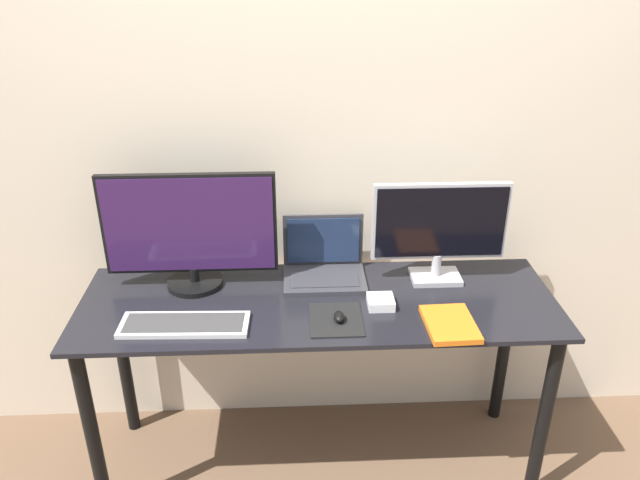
% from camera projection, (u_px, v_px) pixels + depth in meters
% --- Properties ---
extents(wall_back, '(7.00, 0.05, 2.50)m').
position_uv_depth(wall_back, '(314.00, 144.00, 2.36)').
color(wall_back, beige).
rests_on(wall_back, ground_plane).
extents(desk, '(1.73, 0.57, 0.77)m').
position_uv_depth(desk, '(319.00, 330.00, 2.32)').
color(desk, black).
rests_on(desk, ground_plane).
extents(monitor_left, '(0.63, 0.21, 0.44)m').
position_uv_depth(monitor_left, '(190.00, 231.00, 2.26)').
color(monitor_left, black).
rests_on(monitor_left, desk).
extents(monitor_right, '(0.50, 0.13, 0.39)m').
position_uv_depth(monitor_right, '(440.00, 228.00, 2.31)').
color(monitor_right, '#B2B2B7').
rests_on(monitor_right, desk).
extents(laptop, '(0.31, 0.23, 0.23)m').
position_uv_depth(laptop, '(324.00, 263.00, 2.40)').
color(laptop, '#333338').
rests_on(laptop, desk).
extents(keyboard, '(0.44, 0.16, 0.02)m').
position_uv_depth(keyboard, '(184.00, 325.00, 2.11)').
color(keyboard, silver).
rests_on(keyboard, desk).
extents(mousepad, '(0.18, 0.21, 0.00)m').
position_uv_depth(mousepad, '(336.00, 320.00, 2.15)').
color(mousepad, black).
rests_on(mousepad, desk).
extents(mouse, '(0.04, 0.06, 0.03)m').
position_uv_depth(mouse, '(339.00, 317.00, 2.13)').
color(mouse, black).
rests_on(mouse, mousepad).
extents(book, '(0.17, 0.23, 0.02)m').
position_uv_depth(book, '(450.00, 324.00, 2.11)').
color(book, orange).
rests_on(book, desk).
extents(power_brick, '(0.09, 0.09, 0.03)m').
position_uv_depth(power_brick, '(381.00, 302.00, 2.22)').
color(power_brick, white).
rests_on(power_brick, desk).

